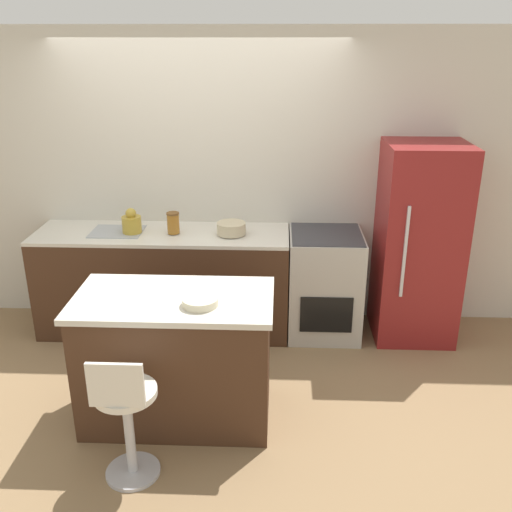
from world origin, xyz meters
The scene contains 11 objects.
ground_plane centered at (0.00, 0.00, 0.00)m, with size 14.00×14.00×0.00m, color #8E704C.
wall_back centered at (0.00, 0.69, 1.30)m, with size 8.00×0.06×2.60m.
back_counter centered at (-0.33, 0.34, 0.46)m, with size 2.20×0.64×0.93m.
kitchen_island centered at (0.00, -0.94, 0.46)m, with size 1.32×0.71×0.92m.
oven_range centered at (1.10, 0.34, 0.46)m, with size 0.63×0.65×0.93m.
refrigerator centered at (1.88, 0.34, 0.86)m, with size 0.67×0.66×1.71m.
stool_chair centered at (-0.19, -1.56, 0.44)m, with size 0.37×0.37×0.88m.
kettle centered at (-0.57, 0.31, 1.02)m, with size 0.17×0.17×0.22m.
mixing_bowl centered at (0.28, 0.31, 0.98)m, with size 0.25×0.25×0.10m.
canister_jar centered at (-0.22, 0.31, 1.02)m, with size 0.11×0.11×0.18m.
fruit_bowl centered at (0.20, -1.05, 0.95)m, with size 0.23×0.23×0.05m.
Camera 1 is at (0.69, -4.28, 2.54)m, focal length 40.00 mm.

